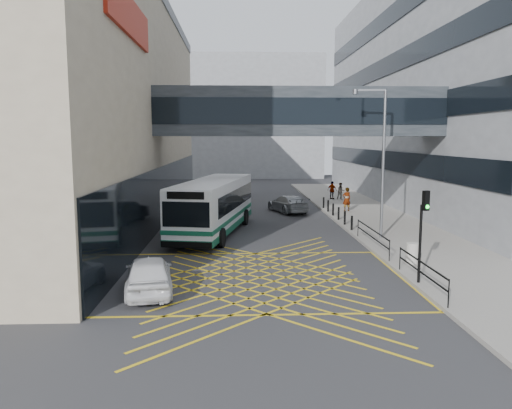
{
  "coord_description": "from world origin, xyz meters",
  "views": [
    {
      "loc": [
        -1.02,
        -20.47,
        5.84
      ],
      "look_at": [
        0.0,
        4.0,
        2.6
      ],
      "focal_mm": 35.0,
      "sensor_mm": 36.0,
      "label": 1
    }
  ],
  "objects": [
    {
      "name": "kerb_railings",
      "position": [
        6.15,
        1.78,
        0.88
      ],
      "size": [
        0.05,
        12.54,
        1.0
      ],
      "color": "black",
      "rests_on": "pavement"
    },
    {
      "name": "skybridge",
      "position": [
        3.0,
        12.0,
        7.5
      ],
      "size": [
        20.0,
        4.1,
        3.0
      ],
      "color": "#2D3237",
      "rests_on": "ground"
    },
    {
      "name": "car_white",
      "position": [
        -4.32,
        -1.9,
        0.74
      ],
      "size": [
        2.63,
        4.91,
        1.48
      ],
      "primitive_type": "imported",
      "rotation": [
        0.0,
        0.0,
        3.3
      ],
      "color": "white",
      "rests_on": "ground"
    },
    {
      "name": "pedestrian_a",
      "position": [
        7.75,
        18.2,
        1.09
      ],
      "size": [
        0.85,
        0.7,
        1.87
      ],
      "primitive_type": "imported",
      "rotation": [
        0.0,
        0.0,
        3.4
      ],
      "color": "gray",
      "rests_on": "pavement"
    },
    {
      "name": "car_dark",
      "position": [
        -3.08,
        14.29,
        0.77
      ],
      "size": [
        3.06,
        5.24,
        1.54
      ],
      "primitive_type": "imported",
      "rotation": [
        0.0,
        0.0,
        3.39
      ],
      "color": "black",
      "rests_on": "ground"
    },
    {
      "name": "litter_bin",
      "position": [
        7.05,
        1.53,
        0.64
      ],
      "size": [
        0.55,
        0.55,
        0.95
      ],
      "primitive_type": "cylinder",
      "color": "#ADA89E",
      "rests_on": "pavement"
    },
    {
      "name": "bollards",
      "position": [
        6.25,
        15.0,
        0.61
      ],
      "size": [
        0.14,
        10.14,
        0.9
      ],
      "color": "black",
      "rests_on": "pavement"
    },
    {
      "name": "box_junction",
      "position": [
        0.0,
        0.0,
        0.0
      ],
      "size": [
        12.0,
        9.0,
        0.01
      ],
      "color": "gold",
      "rests_on": "ground"
    },
    {
      "name": "pavement",
      "position": [
        9.0,
        15.0,
        0.08
      ],
      "size": [
        6.0,
        54.0,
        0.16
      ],
      "primitive_type": "cube",
      "color": "gray",
      "rests_on": "ground"
    },
    {
      "name": "street_lamp",
      "position": [
        7.17,
        7.5,
        4.95
      ],
      "size": [
        1.92,
        0.4,
        8.41
      ],
      "rotation": [
        0.0,
        0.0,
        -0.09
      ],
      "color": "slate",
      "rests_on": "pavement"
    },
    {
      "name": "bus",
      "position": [
        -2.33,
        10.14,
        1.78
      ],
      "size": [
        4.99,
        12.12,
        3.31
      ],
      "rotation": [
        0.0,
        0.0,
        -0.2
      ],
      "color": "silver",
      "rests_on": "ground"
    },
    {
      "name": "pedestrian_c",
      "position": [
        8.12,
        26.01,
        1.01
      ],
      "size": [
        1.07,
        1.01,
        1.69
      ],
      "primitive_type": "imported",
      "rotation": [
        0.0,
        0.0,
        2.44
      ],
      "color": "gray",
      "rests_on": "pavement"
    },
    {
      "name": "ground",
      "position": [
        0.0,
        0.0,
        0.0
      ],
      "size": [
        120.0,
        120.0,
        0.0
      ],
      "primitive_type": "plane",
      "color": "#333335"
    },
    {
      "name": "car_silver",
      "position": [
        3.15,
        18.8,
        0.73
      ],
      "size": [
        3.36,
        5.11,
        1.47
      ],
      "primitive_type": "imported",
      "rotation": [
        0.0,
        0.0,
        3.46
      ],
      "color": "#92979A",
      "rests_on": "ground"
    },
    {
      "name": "traffic_light",
      "position": [
        6.29,
        -1.58,
        2.57
      ],
      "size": [
        0.31,
        0.44,
        3.7
      ],
      "rotation": [
        0.0,
        0.0,
        0.43
      ],
      "color": "black",
      "rests_on": "pavement"
    },
    {
      "name": "pedestrian_b",
      "position": [
        8.86,
        25.58,
        0.95
      ],
      "size": [
        0.8,
        0.49,
        1.59
      ],
      "primitive_type": "imported",
      "rotation": [
        0.0,
        0.0,
        0.05
      ],
      "color": "gray",
      "rests_on": "pavement"
    },
    {
      "name": "building_far",
      "position": [
        -2.0,
        60.0,
        9.0
      ],
      "size": [
        28.0,
        16.0,
        18.0
      ],
      "primitive_type": "cube",
      "color": "gray",
      "rests_on": "ground"
    }
  ]
}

